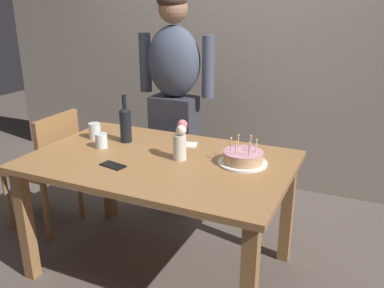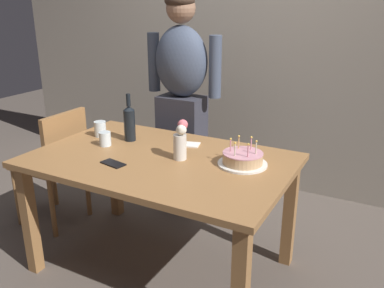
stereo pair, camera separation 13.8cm
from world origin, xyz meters
TOP-DOWN VIEW (x-y plane):
  - ground_plane at (0.00, 0.00)m, footprint 10.00×10.00m
  - back_wall at (0.00, 1.55)m, footprint 5.20×0.10m
  - dining_table at (0.00, 0.00)m, footprint 1.50×0.96m
  - birthday_cake at (0.46, 0.12)m, footprint 0.28×0.28m
  - water_glass_near at (-0.42, 0.02)m, footprint 0.07×0.07m
  - water_glass_far at (-0.57, 0.15)m, footprint 0.08×0.08m
  - wine_bottle at (-0.34, 0.17)m, footprint 0.07×0.07m
  - cell_phone at (-0.18, -0.21)m, footprint 0.16×0.10m
  - napkin_stack at (0.05, 0.27)m, footprint 0.14×0.12m
  - flower_vase at (0.12, 0.04)m, footprint 0.08×0.09m
  - person_man_bearded at (-0.29, 0.77)m, footprint 0.61×0.27m
  - dining_chair at (-0.95, 0.11)m, footprint 0.42×0.42m

SIDE VIEW (x-z plane):
  - ground_plane at x=0.00m, z-range 0.00..0.00m
  - dining_chair at x=-0.95m, z-range 0.08..0.95m
  - dining_table at x=0.00m, z-range 0.27..1.01m
  - cell_phone at x=-0.18m, z-range 0.74..0.75m
  - napkin_stack at x=0.05m, z-range 0.74..0.75m
  - birthday_cake at x=0.46m, z-range 0.70..0.85m
  - water_glass_near at x=-0.42m, z-range 0.74..0.83m
  - water_glass_far at x=-0.57m, z-range 0.74..0.84m
  - flower_vase at x=0.12m, z-range 0.74..0.97m
  - wine_bottle at x=-0.34m, z-range 0.71..1.02m
  - person_man_bearded at x=-0.29m, z-range 0.04..1.70m
  - back_wall at x=0.00m, z-range 0.00..2.60m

